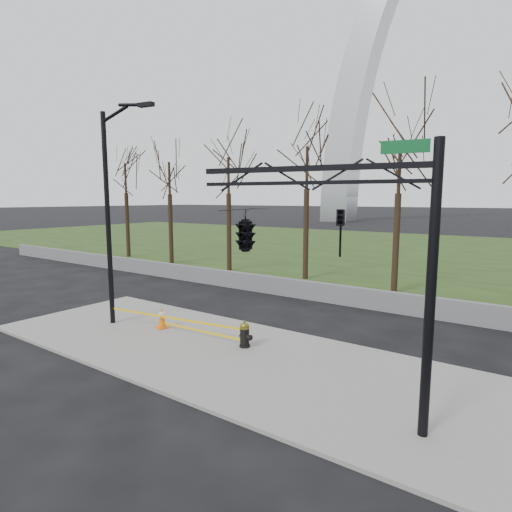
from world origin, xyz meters
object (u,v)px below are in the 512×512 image
Objects in this scene: fire_hydrant at (245,335)px; street_light at (112,203)px; traffic_signal_mast at (276,231)px; traffic_cone at (162,318)px.

fire_hydrant is 7.01m from street_light.
street_light is at bearing -164.20° from fire_hydrant.
traffic_signal_mast is at bearing -21.41° from street_light.
traffic_cone is 0.13× the size of traffic_signal_mast.
traffic_cone is at bearing 8.63° from street_light.
street_light reaches higher than fire_hydrant.
traffic_signal_mast reaches higher than fire_hydrant.
traffic_signal_mast is (2.81, -2.57, 3.65)m from fire_hydrant.
traffic_cone is 4.64m from street_light.
fire_hydrant is at bearing -1.36° from street_light.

